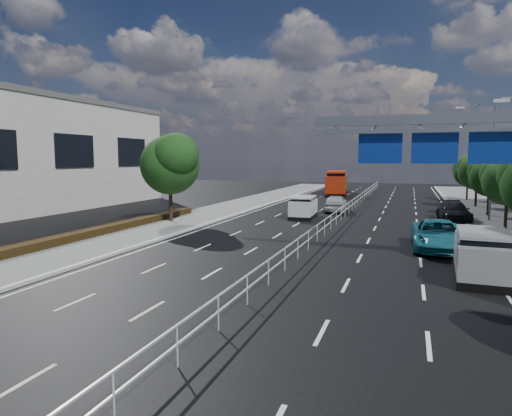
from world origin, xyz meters
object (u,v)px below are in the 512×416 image
(near_car_dark, at_px, (335,185))
(parked_car_dark, at_px, (454,211))
(near_car_silver, at_px, (336,203))
(silver_minivan, at_px, (482,255))
(white_minivan, at_px, (303,207))
(parked_car_teal, at_px, (438,235))
(overhead_gantry, at_px, (453,141))
(red_bus, at_px, (337,182))

(near_car_dark, bearing_deg, parked_car_dark, 120.52)
(near_car_dark, distance_m, parked_car_dark, 33.51)
(near_car_silver, xyz_separation_m, silver_minivan, (9.13, -21.22, 0.16))
(white_minivan, distance_m, near_car_dark, 32.58)
(parked_car_dark, bearing_deg, near_car_silver, 156.96)
(near_car_dark, relative_size, parked_car_dark, 1.03)
(silver_minivan, xyz_separation_m, parked_car_teal, (-1.35, 5.69, -0.17))
(parked_car_teal, bearing_deg, near_car_silver, 115.14)
(near_car_silver, bearing_deg, white_minivan, 66.85)
(overhead_gantry, height_order, near_car_dark, overhead_gantry)
(overhead_gantry, distance_m, silver_minivan, 5.29)
(red_bus, bearing_deg, white_minivan, -94.07)
(red_bus, distance_m, parked_car_teal, 37.06)
(parked_car_teal, bearing_deg, silver_minivan, -78.12)
(white_minivan, bearing_deg, overhead_gantry, -57.15)
(red_bus, xyz_separation_m, silver_minivan, (12.12, -41.14, -0.69))
(near_car_silver, bearing_deg, near_car_dark, -83.90)
(white_minivan, bearing_deg, parked_car_teal, -49.88)
(red_bus, bearing_deg, near_car_silver, -88.07)
(red_bus, relative_size, silver_minivan, 2.26)
(white_minivan, bearing_deg, red_bus, 89.92)
(near_car_silver, relative_size, silver_minivan, 0.97)
(near_car_silver, height_order, silver_minivan, silver_minivan)
(overhead_gantry, distance_m, parked_car_dark, 16.68)
(red_bus, bearing_deg, near_car_dark, 93.45)
(near_car_silver, bearing_deg, parked_car_teal, 113.75)
(red_bus, relative_size, parked_car_dark, 2.11)
(overhead_gantry, distance_m, red_bus, 40.61)
(parked_car_teal, distance_m, parked_car_dark, 12.57)
(red_bus, height_order, silver_minivan, red_bus)
(near_car_silver, height_order, near_car_dark, near_car_dark)
(silver_minivan, distance_m, parked_car_dark, 18.13)
(red_bus, distance_m, silver_minivan, 42.89)
(overhead_gantry, height_order, parked_car_teal, overhead_gantry)
(overhead_gantry, height_order, red_bus, overhead_gantry)
(overhead_gantry, distance_m, parked_car_teal, 5.93)
(near_car_silver, xyz_separation_m, near_car_dark, (-4.31, 27.40, 0.08))
(near_car_silver, height_order, parked_car_teal, near_car_silver)
(silver_minivan, bearing_deg, overhead_gantry, 119.60)
(overhead_gantry, xyz_separation_m, silver_minivan, (1.11, -2.24, -4.66))
(red_bus, relative_size, parked_car_teal, 1.91)
(overhead_gantry, bearing_deg, parked_car_dark, 84.39)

